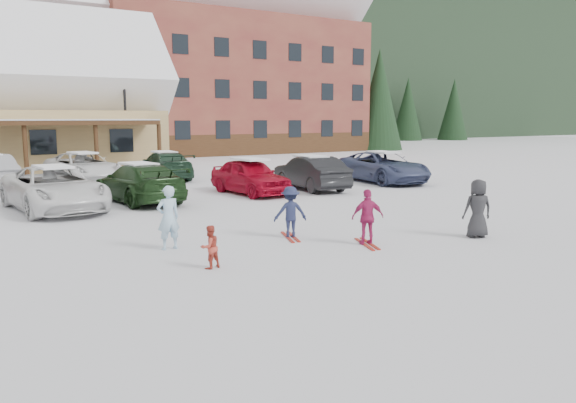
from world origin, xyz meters
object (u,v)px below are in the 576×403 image
child_magenta (368,217)px  parked_car_11 (165,166)px  alpine_hotel (207,58)px  parked_car_2 (54,189)px  parked_car_5 (311,173)px  bystander_dark (478,208)px  parked_car_4 (250,176)px  adult_skier (168,218)px  child_navy (290,212)px  parked_car_10 (83,168)px  toddler_red (210,247)px  lamp_post (125,114)px  parked_car_6 (383,167)px  parked_car_3 (139,183)px

child_magenta → parked_car_11: size_ratio=0.29×
alpine_hotel → parked_car_2: size_ratio=5.73×
parked_car_2 → parked_car_5: size_ratio=1.22×
bystander_dark → parked_car_2: (-8.84, 10.60, -0.02)m
child_magenta → parked_car_5: parked_car_5 is taller
parked_car_4 → parked_car_2: bearing=177.2°
adult_skier → child_navy: 3.26m
parked_car_4 → parked_car_10: bearing=118.2°
toddler_red → child_magenta: (4.31, 0.02, 0.24)m
toddler_red → child_navy: size_ratio=0.68×
lamp_post → toddler_red: (-5.18, -24.48, -2.96)m
parked_car_11 → child_navy: bearing=86.3°
parked_car_4 → parked_car_11: bearing=94.3°
toddler_red → child_navy: 3.57m
parked_car_2 → toddler_red: bearing=-87.6°
lamp_post → child_magenta: lamp_post is taller
child_magenta → parked_car_2: (-5.80, 9.73, 0.06)m
child_magenta → parked_car_5: (4.92, 9.87, 0.04)m
parked_car_2 → parked_car_6: bearing=-4.0°
alpine_hotel → parked_car_4: size_ratio=7.27×
parked_car_11 → adult_skier: bearing=74.6°
adult_skier → toddler_red: 2.17m
alpine_hotel → child_magenta: size_ratio=22.37×
adult_skier → parked_car_6: size_ratio=0.29×
parked_car_4 → parked_car_6: (7.61, 0.38, 0.01)m
child_navy → lamp_post: bearing=-76.1°
parked_car_6 → adult_skier: bearing=-144.6°
parked_car_3 → parked_car_10: size_ratio=0.94×
parked_car_10 → lamp_post: bearing=49.8°
parked_car_2 → parked_car_4: 7.72m
lamp_post → child_magenta: bearing=-92.1°
alpine_hotel → adult_skier: (-17.05, -36.47, -7.85)m
parked_car_3 → parked_car_11: parked_car_3 is taller
parked_car_3 → parked_car_4: parked_car_4 is taller
alpine_hotel → parked_car_10: 27.21m
toddler_red → parked_car_11: 18.06m
parked_car_6 → parked_car_11: 11.18m
alpine_hotel → bystander_dark: size_ratio=20.10×
child_navy → parked_car_2: size_ratio=0.25×
parked_car_2 → parked_car_6: 15.35m
alpine_hotel → parked_car_11: alpine_hotel is taller
child_navy → parked_car_3: bearing=-60.7°
toddler_red → parked_car_4: size_ratio=0.21×
toddler_red → parked_car_4: 11.77m
adult_skier → parked_car_5: bearing=-142.2°
toddler_red → child_navy: bearing=-163.5°
alpine_hotel → child_magenta: (-12.61, -38.60, -7.93)m
alpine_hotel → parked_car_11: 25.61m
child_navy → adult_skier: bearing=12.3°
parked_car_6 → parked_car_2: bearing=-172.8°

